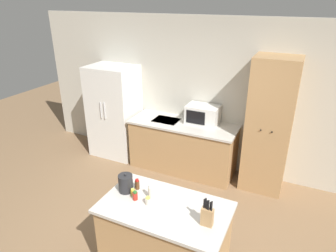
% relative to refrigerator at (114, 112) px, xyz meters
% --- Properties ---
extents(wall_back, '(7.20, 0.06, 2.60)m').
position_rel_refrigerator_xyz_m(wall_back, '(1.96, 0.36, 0.44)').
color(wall_back, beige).
rests_on(wall_back, ground_plane).
extents(refrigerator, '(0.86, 0.68, 1.72)m').
position_rel_refrigerator_xyz_m(refrigerator, '(0.00, 0.00, 0.00)').
color(refrigerator, white).
rests_on(refrigerator, ground_plane).
extents(back_counter, '(1.84, 0.71, 0.88)m').
position_rel_refrigerator_xyz_m(back_counter, '(1.41, -0.00, -0.42)').
color(back_counter, tan).
rests_on(back_counter, ground_plane).
extents(pantry_cabinet, '(0.64, 0.57, 2.11)m').
position_rel_refrigerator_xyz_m(pantry_cabinet, '(2.78, 0.05, 0.19)').
color(pantry_cabinet, tan).
rests_on(pantry_cabinet, ground_plane).
extents(kitchen_island, '(1.33, 0.77, 0.89)m').
position_rel_refrigerator_xyz_m(kitchen_island, '(2.08, -2.12, -0.41)').
color(kitchen_island, tan).
rests_on(kitchen_island, ground_plane).
extents(microwave, '(0.54, 0.36, 0.31)m').
position_rel_refrigerator_xyz_m(microwave, '(1.71, 0.13, 0.18)').
color(microwave, white).
rests_on(microwave, back_counter).
extents(knife_block, '(0.11, 0.06, 0.29)m').
position_rel_refrigerator_xyz_m(knife_block, '(2.56, -2.19, 0.14)').
color(knife_block, tan).
rests_on(knife_block, kitchen_island).
extents(spice_bottle_tall_dark, '(0.05, 0.05, 0.10)m').
position_rel_refrigerator_xyz_m(spice_bottle_tall_dark, '(1.75, -2.15, 0.08)').
color(spice_bottle_tall_dark, '#B2281E').
rests_on(spice_bottle_tall_dark, kitchen_island).
extents(spice_bottle_short_red, '(0.06, 0.06, 0.08)m').
position_rel_refrigerator_xyz_m(spice_bottle_short_red, '(1.91, -2.15, 0.07)').
color(spice_bottle_short_red, beige).
rests_on(spice_bottle_short_red, kitchen_island).
extents(spice_bottle_amber_oil, '(0.05, 0.05, 0.08)m').
position_rel_refrigerator_xyz_m(spice_bottle_amber_oil, '(1.69, -2.10, 0.07)').
color(spice_bottle_amber_oil, gold).
rests_on(spice_bottle_amber_oil, kitchen_island).
extents(spice_bottle_green_herb, '(0.05, 0.05, 0.12)m').
position_rel_refrigerator_xyz_m(spice_bottle_green_herb, '(1.67, -1.98, 0.09)').
color(spice_bottle_green_herb, '#563319').
rests_on(spice_bottle_green_herb, kitchen_island).
extents(spice_bottle_pale_salt, '(0.04, 0.04, 0.16)m').
position_rel_refrigerator_xyz_m(spice_bottle_pale_salt, '(1.88, -2.05, 0.11)').
color(spice_bottle_pale_salt, beige).
rests_on(spice_bottle_pale_salt, kitchen_island).
extents(kettle, '(0.16, 0.16, 0.22)m').
position_rel_refrigerator_xyz_m(kettle, '(1.58, -2.06, 0.13)').
color(kettle, '#232326').
rests_on(kettle, kitchen_island).
extents(fire_extinguisher, '(0.12, 0.12, 0.51)m').
position_rel_refrigerator_xyz_m(fire_extinguisher, '(-0.60, 0.00, -0.64)').
color(fire_extinguisher, red).
rests_on(fire_extinguisher, ground_plane).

